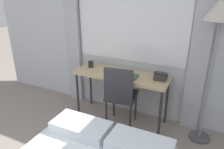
% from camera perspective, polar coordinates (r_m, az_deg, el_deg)
% --- Properties ---
extents(wall_back_with_window, '(5.09, 0.13, 2.70)m').
position_cam_1_polar(wall_back_with_window, '(3.16, 5.51, 12.40)').
color(wall_back_with_window, silver).
rests_on(wall_back_with_window, ground_plane).
extents(desk, '(1.35, 0.46, 0.74)m').
position_cam_1_polar(desk, '(3.10, 2.44, -0.97)').
color(desk, tan).
rests_on(desk, ground_plane).
extents(desk_chair, '(0.45, 0.45, 0.94)m').
position_cam_1_polar(desk_chair, '(2.96, 2.22, -4.95)').
color(desk_chair, '#333338').
rests_on(desk_chair, ground_plane).
extents(standing_lamp, '(0.38, 0.38, 1.85)m').
position_cam_1_polar(standing_lamp, '(2.66, 26.86, 13.60)').
color(standing_lamp, '#4C4C51').
rests_on(standing_lamp, ground_plane).
extents(telephone, '(0.18, 0.19, 0.09)m').
position_cam_1_polar(telephone, '(2.96, 12.60, -0.44)').
color(telephone, '#2D2D2D').
rests_on(telephone, desk).
extents(book, '(0.25, 0.19, 0.02)m').
position_cam_1_polar(book, '(2.98, 4.30, -0.33)').
color(book, '#33664C').
rests_on(book, desk).
extents(mug, '(0.08, 0.08, 0.09)m').
position_cam_1_polar(mug, '(3.32, -5.57, 2.71)').
color(mug, '#262628').
rests_on(mug, desk).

